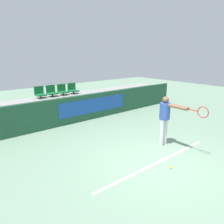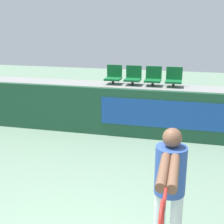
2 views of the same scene
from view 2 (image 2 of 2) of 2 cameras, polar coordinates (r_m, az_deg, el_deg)
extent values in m
cube|color=#1E4C33|center=(7.25, 3.85, -0.31)|extent=(12.55, 0.12, 1.15)
cube|color=#19479E|center=(7.07, 11.75, -0.57)|extent=(3.48, 0.02, 0.63)
cube|color=gray|center=(7.82, 4.47, -1.62)|extent=(12.15, 0.85, 0.48)
cube|color=gray|center=(8.56, 5.46, 1.63)|extent=(12.15, 0.85, 0.97)
cylinder|color=#333333|center=(7.94, -1.28, 0.97)|extent=(0.07, 0.07, 0.12)
cube|color=#146B33|center=(7.92, -1.29, 1.56)|extent=(0.43, 0.41, 0.05)
cube|color=#146B33|center=(8.05, -0.95, 3.22)|extent=(0.43, 0.04, 0.34)
cylinder|color=#333333|center=(7.82, 2.59, 0.72)|extent=(0.07, 0.07, 0.12)
cube|color=#146B33|center=(7.80, 2.60, 1.31)|extent=(0.43, 0.41, 0.05)
cube|color=#146B33|center=(7.93, 2.88, 3.00)|extent=(0.43, 0.04, 0.34)
cylinder|color=#333333|center=(7.74, 6.56, 0.45)|extent=(0.07, 0.07, 0.12)
cube|color=#146B33|center=(7.72, 6.58, 1.05)|extent=(0.43, 0.41, 0.05)
cube|color=#146B33|center=(7.84, 6.81, 2.77)|extent=(0.43, 0.04, 0.34)
cylinder|color=#333333|center=(7.69, 10.61, 0.18)|extent=(0.07, 0.07, 0.12)
cube|color=#146B33|center=(7.67, 10.64, 0.78)|extent=(0.43, 0.41, 0.05)
cube|color=#146B33|center=(7.80, 10.80, 2.51)|extent=(0.43, 0.04, 0.34)
cylinder|color=#333333|center=(8.64, 0.18, 5.52)|extent=(0.07, 0.07, 0.12)
cube|color=#146B33|center=(8.62, 0.18, 6.06)|extent=(0.43, 0.41, 0.05)
cube|color=#146B33|center=(8.77, 0.47, 7.52)|extent=(0.43, 0.04, 0.34)
cylinder|color=#333333|center=(8.53, 3.77, 5.34)|extent=(0.07, 0.07, 0.12)
cube|color=#146B33|center=(8.51, 3.78, 5.89)|extent=(0.43, 0.41, 0.05)
cube|color=#146B33|center=(8.66, 4.02, 7.37)|extent=(0.43, 0.04, 0.34)
cylinder|color=#333333|center=(8.45, 7.44, 5.14)|extent=(0.07, 0.07, 0.12)
cube|color=#146B33|center=(8.44, 7.46, 5.69)|extent=(0.43, 0.41, 0.05)
cube|color=#146B33|center=(8.58, 7.65, 7.19)|extent=(0.43, 0.04, 0.34)
cylinder|color=#333333|center=(8.41, 11.15, 4.91)|extent=(0.07, 0.07, 0.12)
cube|color=#146B33|center=(8.39, 11.19, 5.47)|extent=(0.43, 0.41, 0.05)
cube|color=#146B33|center=(8.54, 11.33, 6.97)|extent=(0.43, 0.04, 0.34)
cylinder|color=#2D4C99|center=(3.37, 10.64, -10.40)|extent=(0.33, 0.33, 0.52)
sphere|color=brown|center=(3.23, 10.98, -4.63)|extent=(0.20, 0.20, 0.20)
cylinder|color=brown|center=(2.85, 9.39, -10.56)|extent=(0.09, 0.62, 0.09)
cylinder|color=brown|center=(2.85, 11.23, -10.70)|extent=(0.09, 0.62, 0.09)
cylinder|color=#AD231E|center=(2.45, 9.59, -15.45)|extent=(0.03, 0.30, 0.03)
torus|color=#AD231E|center=(2.20, 8.96, -19.51)|extent=(0.03, 0.32, 0.32)
camera|label=1|loc=(5.74, -87.26, 3.99)|focal=35.00mm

